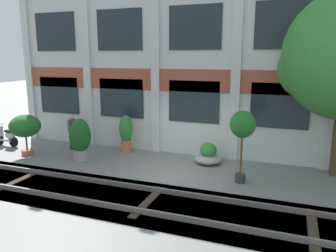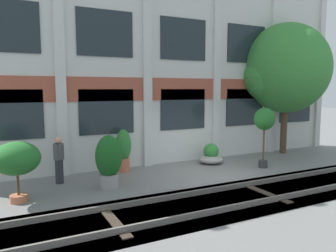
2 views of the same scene
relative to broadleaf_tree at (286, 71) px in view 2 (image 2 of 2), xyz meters
name	(u,v)px [view 2 (image 2 of 2)]	position (x,y,z in m)	size (l,w,h in m)	color
ground_plane	(217,175)	(-5.26, -1.92, -3.96)	(80.00, 80.00, 0.00)	slate
apartment_facade	(180,67)	(-5.26, 0.84, 0.07)	(16.92, 0.64, 8.11)	silver
rail_tracks	(262,197)	(-5.26, -4.24, -4.10)	(24.56, 2.80, 0.43)	#5B5449
broadleaf_tree	(286,71)	(0.00, 0.00, 0.00)	(4.23, 4.03, 6.18)	#4C3826
potted_plant_ribbed_drum	(124,149)	(-8.11, 0.07, -3.10)	(0.58, 0.58, 1.61)	#B76647
potted_plant_fluted_column	(109,158)	(-9.20, -1.69, -3.00)	(0.83, 0.83, 1.69)	gray
potted_plant_wide_bowl	(211,156)	(-4.40, -0.29, -3.64)	(1.04, 1.04, 0.84)	gray
potted_plant_low_pan	(264,122)	(-2.96, -1.81, -2.13)	(0.82, 0.82, 2.38)	#333333
potted_plant_tall_urn	(17,160)	(-11.81, -1.79, -2.77)	(1.26, 1.26, 1.70)	#B76647
resident_by_doorway	(59,159)	(-10.52, -0.42, -3.13)	(0.34, 0.53, 1.55)	#282833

